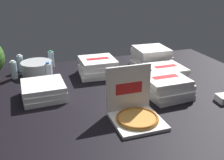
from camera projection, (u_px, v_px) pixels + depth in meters
ground_plane at (115, 100)px, 2.40m from camera, size 3.20×2.40×0.02m
open_pizza_box at (135, 110)px, 2.04m from camera, size 0.37×0.38×0.39m
pizza_stack_right_far at (43, 90)px, 2.40m from camera, size 0.39×0.39×0.14m
pizza_stack_left_far at (97, 67)px, 2.91m from camera, size 0.41×0.40×0.19m
pizza_stack_center_far at (151, 57)px, 3.18m from camera, size 0.40×0.39×0.23m
pizza_stack_left_near at (166, 86)px, 2.42m from camera, size 0.40×0.40×0.19m
pizza_stack_left_mid at (164, 72)px, 2.83m from camera, size 0.38×0.38×0.14m
ice_bucket at (37, 68)px, 2.94m from camera, size 0.33×0.33×0.14m
water_bottle_0 at (20, 63)px, 3.02m from camera, size 0.07×0.07×0.20m
water_bottle_1 at (51, 59)px, 3.16m from camera, size 0.07×0.07×0.20m
water_bottle_2 at (48, 72)px, 2.76m from camera, size 0.07×0.07×0.20m
water_bottle_3 at (14, 70)px, 2.82m from camera, size 0.07×0.07×0.20m
napkin_pile at (224, 99)px, 2.33m from camera, size 0.14×0.14×0.06m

